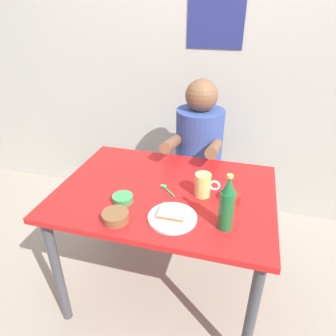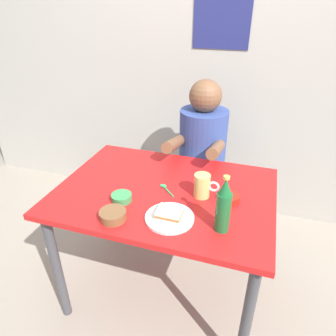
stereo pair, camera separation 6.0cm
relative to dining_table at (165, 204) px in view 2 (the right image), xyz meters
The scene contains 13 objects.
ground_plane 0.65m from the dining_table, ahead, with size 6.00×6.00×0.00m, color gray.
wall_back 1.24m from the dining_table, 89.99° to the left, with size 4.40×0.09×2.60m.
dining_table is the anchor object (origin of this frame).
stool 0.70m from the dining_table, 84.40° to the left, with size 0.34×0.34×0.45m.
person_seated 0.63m from the dining_table, 84.30° to the left, with size 0.33×0.56×0.72m.
plate_orange 0.26m from the dining_table, 66.84° to the right, with size 0.22×0.22×0.01m, color silver.
sandwich 0.27m from the dining_table, 66.84° to the right, with size 0.11×0.09×0.04m.
beer_mug 0.25m from the dining_table, ahead, with size 0.13×0.08×0.12m.
beer_bottle 0.45m from the dining_table, 34.01° to the right, with size 0.06×0.06×0.26m.
condiment_bowl_brown 0.35m from the dining_table, 115.61° to the right, with size 0.12×0.12×0.04m.
sambal_bowl_red 0.35m from the dining_table, ahead, with size 0.10×0.10×0.03m.
dip_bowl_green 0.26m from the dining_table, 136.80° to the right, with size 0.10×0.10×0.03m.
spoon 0.10m from the dining_table, 106.82° to the left, with size 0.10×0.09×0.01m.
Camera 2 is at (0.42, -1.25, 1.60)m, focal length 32.51 mm.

